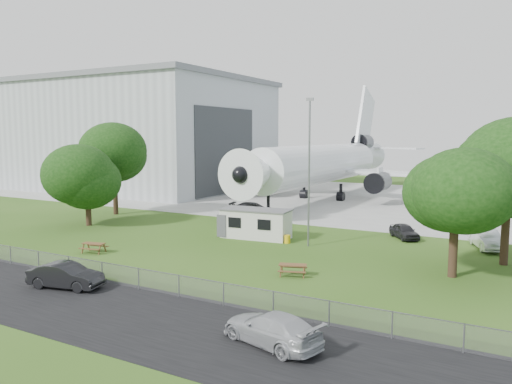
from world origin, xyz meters
The scene contains 20 objects.
ground centered at (0.00, 0.00, 0.00)m, with size 160.00×160.00×0.00m, color #476A25.
asphalt_strip centered at (0.00, -13.00, 0.01)m, with size 120.00×8.00×0.02m, color black.
concrete_apron centered at (0.00, 38.00, 0.01)m, with size 120.00×46.00×0.03m, color #B7B7B2.
hangar centered at (-37.97, 36.00, 9.41)m, with size 43.00×31.00×18.55m.
airliner centered at (-2.00, 35.86, 5.27)m, with size 46.36×47.73×17.69m.
site_cabin centered at (2.83, 6.96, 1.31)m, with size 6.87×3.33×2.62m.
picnic_west centered at (-5.53, -4.11, 0.00)m, with size 1.80×1.50×0.76m, color brown, non-canonical shape.
picnic_east centered at (10.78, -2.39, 0.00)m, with size 1.80×1.50×0.76m, color brown, non-canonical shape.
fence centered at (0.00, -9.50, 0.00)m, with size 58.00×0.04×1.30m, color gray.
lamp_mast centered at (8.20, 6.20, 6.00)m, with size 0.16×0.16×12.00m, color slate.
tree_west_big centered at (-17.99, 10.81, 6.82)m, with size 7.82×7.82×10.74m.
tree_west_small centered at (-15.07, 4.11, 4.86)m, with size 7.58×7.58×8.65m.
tree_east_front centered at (19.93, 2.40, 5.61)m, with size 6.41×6.41×8.83m.
tree_east_back centered at (22.68, 7.43, 6.86)m, with size 8.22×8.22×10.98m.
tree_far_apron centered at (17.88, 29.14, 5.44)m, with size 5.26×5.26×8.09m.
car_centre_sedan centered at (0.01, -11.43, 0.75)m, with size 1.59×4.57×1.51m, color black.
car_east_van centered at (14.54, -12.66, 0.71)m, with size 2.00×4.91×1.42m, color #A7A9AE.
car_ne_hatch centered at (14.46, 13.10, 0.66)m, with size 1.55×3.85×1.31m, color black.
car_ne_sedan centered at (21.18, 12.21, 0.78)m, with size 1.64×4.71×1.55m, color silver.
car_apron_van centered at (-3.09, 17.05, 0.78)m, with size 2.19×5.39×1.56m, color black.
Camera 1 is at (24.14, -31.31, 9.14)m, focal length 35.00 mm.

